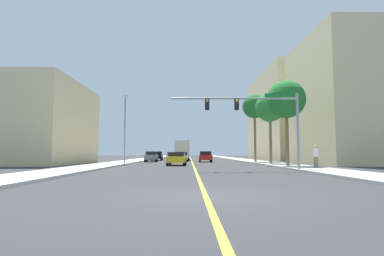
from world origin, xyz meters
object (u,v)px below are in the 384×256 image
object	(u,v)px
street_lamp	(125,125)
palm_near	(286,100)
car_silver	(172,155)
car_gray	(151,157)
delivery_truck	(182,150)
palm_far	(255,107)
car_black	(157,156)
pedestrian	(316,156)
palm_mid	(270,108)
traffic_signal_mast	(257,112)
car_yellow	(177,158)
car_red	(205,157)
car_white	(182,157)

from	to	relation	value
street_lamp	palm_near	xyz separation A→B (m)	(16.17, -6.79, 1.74)
car_silver	car_gray	size ratio (longest dim) A/B	1.07
palm_near	delivery_truck	world-z (taller)	palm_near
palm_far	car_black	distance (m)	20.18
palm_far	car_silver	world-z (taller)	palm_far
car_silver	pedestrian	distance (m)	40.80
palm_near	street_lamp	bearing A→B (deg)	157.22
palm_mid	car_black	xyz separation A→B (m)	(-14.49, 18.97, -5.52)
palm_near	palm_far	size ratio (longest dim) A/B	0.88
car_black	car_gray	distance (m)	8.36
traffic_signal_mast	delivery_truck	distance (m)	31.29
palm_near	pedestrian	xyz separation A→B (m)	(0.86, -4.09, -5.13)
traffic_signal_mast	car_yellow	xyz separation A→B (m)	(-6.30, 9.46, -3.57)
delivery_truck	traffic_signal_mast	bearing A→B (deg)	-78.07
street_lamp	car_red	world-z (taller)	street_lamp
car_gray	traffic_signal_mast	bearing A→B (deg)	113.85
traffic_signal_mast	car_silver	world-z (taller)	traffic_signal_mast
car_white	car_red	world-z (taller)	car_red
palm_mid	car_silver	distance (m)	31.51
street_lamp	car_black	size ratio (longest dim) A/B	1.74
car_white	car_gray	xyz separation A→B (m)	(-4.36, -1.68, 0.03)
palm_far	car_red	distance (m)	9.79
palm_near	car_gray	bearing A→B (deg)	130.63
street_lamp	car_gray	distance (m)	10.72
car_black	car_yellow	distance (m)	21.29
car_silver	car_gray	xyz separation A→B (m)	(-2.00, -17.81, 0.01)
palm_near	car_yellow	distance (m)	12.29
street_lamp	palm_near	bearing A→B (deg)	-22.78
street_lamp	delivery_truck	world-z (taller)	street_lamp
car_red	traffic_signal_mast	bearing A→B (deg)	-81.43
palm_near	car_black	distance (m)	29.39
car_black	car_silver	bearing A→B (deg)	-103.05
car_yellow	car_black	bearing A→B (deg)	103.37
street_lamp	delivery_truck	xyz separation A→B (m)	(6.16, 18.53, -2.67)
palm_near	palm_far	bearing A→B (deg)	91.30
pedestrian	palm_near	bearing A→B (deg)	64.85
delivery_truck	car_white	bearing A→B (deg)	-89.02
palm_far	car_white	bearing A→B (deg)	147.47
traffic_signal_mast	car_red	world-z (taller)	traffic_signal_mast
palm_mid	pedestrian	xyz separation A→B (m)	(0.75, -10.19, -5.26)
traffic_signal_mast	car_yellow	world-z (taller)	traffic_signal_mast
pedestrian	palm_mid	bearing A→B (deg)	57.13
palm_mid	car_yellow	distance (m)	11.87
street_lamp	palm_mid	bearing A→B (deg)	-2.45
delivery_truck	pedestrian	bearing A→B (deg)	-69.10
palm_far	car_black	xyz separation A→B (m)	(-14.10, 12.86, -6.55)
traffic_signal_mast	car_black	world-z (taller)	traffic_signal_mast
car_black	car_gray	world-z (taller)	car_black
car_silver	car_gray	distance (m)	17.92
street_lamp	palm_far	world-z (taller)	palm_far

